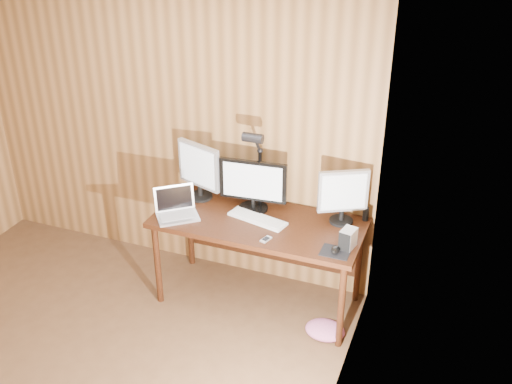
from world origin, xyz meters
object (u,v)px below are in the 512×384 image
Objects in this scene: mouse at (335,249)px; speaker at (366,214)px; laptop at (176,209)px; monitor_left at (199,169)px; hard_drive at (348,239)px; desk at (262,230)px; monitor_center at (253,185)px; desk_lamp at (256,157)px; phone at (266,239)px; monitor_right at (343,195)px; keyboard at (257,219)px.

speaker is (0.10, 0.51, 0.03)m from mouse.
monitor_left is at bearing 43.01° from laptop.
desk is at bearing 176.21° from hard_drive.
monitor_center is 0.78× the size of desk_lamp.
mouse is 1.03× the size of phone.
desk_lamp reaches higher than monitor_center.
monitor_right reaches higher than desk.
mouse is 0.52m from speaker.
desk_lamp is (-0.09, 0.22, 0.41)m from keyboard.
mouse is at bearing -114.05° from hard_drive.
phone is at bearing -62.58° from monitor_center.
desk is 0.69m from monitor_left.
hard_drive is at bearing 28.70° from phone.
speaker is at bearing 4.48° from monitor_center.
phone is (-0.57, -0.11, -0.07)m from hard_drive.
laptop is at bearing -176.41° from mouse.
laptop is 2.64× the size of hard_drive.
monitor_right is 0.88× the size of keyboard.
desk_lamp reaches higher than mouse.
speaker is at bearing 85.17° from mouse.
desk is 3.74× the size of monitor_right.
mouse is at bearing 20.20° from phone.
laptop is at bearing -79.18° from monitor_left.
monitor_right is 2.91× the size of hard_drive.
desk is at bearing 164.24° from monitor_right.
keyboard is at bearing -178.68° from hard_drive.
monitor_left reaches higher than hard_drive.
monitor_left is 1.10× the size of monitor_right.
monitor_right is (0.69, 0.05, 0.02)m from monitor_center.
speaker is at bearing 10.64° from desk_lamp.
speaker is (0.17, 0.09, -0.17)m from monitor_right.
monitor_left is 4.25× the size of speaker.
monitor_right reaches higher than mouse.
mouse is at bearing -109.90° from monitor_right.
mouse is (0.66, -0.22, 0.01)m from keyboard.
mouse is at bearing 1.33° from monitor_left.
mouse is at bearing -23.69° from desk.
keyboard is at bearing 168.34° from mouse.
desk_lamp is at bearing -175.26° from speaker.
desk_lamp is at bearing 86.91° from monitor_center.
monitor_right reaches higher than monitor_center.
mouse is 0.51m from phone.
keyboard is 0.74m from hard_drive.
speaker is (1.38, 0.44, -0.00)m from laptop.
monitor_left reaches higher than speaker.
hard_drive is 1.33× the size of speaker.
monitor_center is at bearing -9.27° from laptop.
monitor_center is at bearing 135.55° from keyboard.
phone is at bearing -45.73° from laptop.
hard_drive is at bearing -17.15° from desk_lamp.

